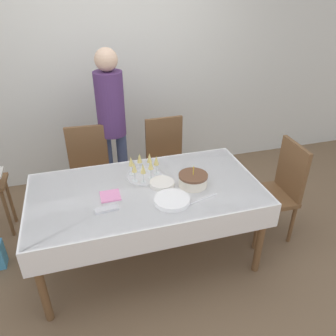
# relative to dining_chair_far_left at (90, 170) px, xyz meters

# --- Properties ---
(ground_plane) EXTENTS (12.00, 12.00, 0.00)m
(ground_plane) POSITION_rel_dining_chair_far_left_xyz_m (0.40, -0.81, -0.52)
(ground_plane) COLOR brown
(wall_back) EXTENTS (8.00, 0.05, 2.70)m
(wall_back) POSITION_rel_dining_chair_far_left_xyz_m (0.40, 0.81, 0.83)
(wall_back) COLOR silver
(wall_back) RESTS_ON ground_plane
(dining_table) EXTENTS (1.84, 0.98, 0.73)m
(dining_table) POSITION_rel_dining_chair_far_left_xyz_m (0.40, -0.81, 0.12)
(dining_table) COLOR white
(dining_table) RESTS_ON ground_plane
(dining_chair_far_left) EXTENTS (0.44, 0.44, 0.95)m
(dining_chair_far_left) POSITION_rel_dining_chair_far_left_xyz_m (0.00, 0.00, 0.00)
(dining_chair_far_left) COLOR brown
(dining_chair_far_left) RESTS_ON ground_plane
(dining_chair_far_right) EXTENTS (0.43, 0.43, 0.95)m
(dining_chair_far_right) POSITION_rel_dining_chair_far_left_xyz_m (0.81, 0.00, 0.00)
(dining_chair_far_right) COLOR brown
(dining_chair_far_right) RESTS_ON ground_plane
(dining_chair_right_end) EXTENTS (0.44, 0.44, 0.95)m
(dining_chair_right_end) POSITION_rel_dining_chair_far_left_xyz_m (1.64, -0.81, 0.00)
(dining_chair_right_end) COLOR brown
(dining_chair_right_end) RESTS_ON ground_plane
(birthday_cake) EXTENTS (0.23, 0.23, 0.17)m
(birthday_cake) POSITION_rel_dining_chair_far_left_xyz_m (0.78, -0.87, 0.27)
(birthday_cake) COLOR silver
(birthday_cake) RESTS_ON dining_table
(champagne_tray) EXTENTS (0.30, 0.30, 0.18)m
(champagne_tray) POSITION_rel_dining_chair_far_left_xyz_m (0.43, -0.62, 0.31)
(champagne_tray) COLOR silver
(champagne_tray) RESTS_ON dining_table
(plate_stack_main) EXTENTS (0.27, 0.27, 0.03)m
(plate_stack_main) POSITION_rel_dining_chair_far_left_xyz_m (0.55, -1.04, 0.23)
(plate_stack_main) COLOR white
(plate_stack_main) RESTS_ON dining_table
(plate_stack_dessert) EXTENTS (0.20, 0.20, 0.03)m
(plate_stack_dessert) POSITION_rel_dining_chair_far_left_xyz_m (0.54, -0.80, 0.23)
(plate_stack_dessert) COLOR silver
(plate_stack_dessert) RESTS_ON dining_table
(cake_knife) EXTENTS (0.29, 0.10, 0.00)m
(cake_knife) POSITION_rel_dining_chair_far_left_xyz_m (0.76, -1.08, 0.22)
(cake_knife) COLOR silver
(cake_knife) RESTS_ON dining_table
(fork_pile) EXTENTS (0.18, 0.08, 0.02)m
(fork_pile) POSITION_rel_dining_chair_far_left_xyz_m (0.07, -1.01, 0.23)
(fork_pile) COLOR silver
(fork_pile) RESTS_ON dining_table
(napkin_pile) EXTENTS (0.15, 0.15, 0.01)m
(napkin_pile) POSITION_rel_dining_chair_far_left_xyz_m (0.11, -0.84, 0.22)
(napkin_pile) COLOR pink
(napkin_pile) RESTS_ON dining_table
(person_standing) EXTENTS (0.28, 0.28, 1.65)m
(person_standing) POSITION_rel_dining_chair_far_left_xyz_m (0.28, 0.18, 0.48)
(person_standing) COLOR #3F4C72
(person_standing) RESTS_ON ground_plane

